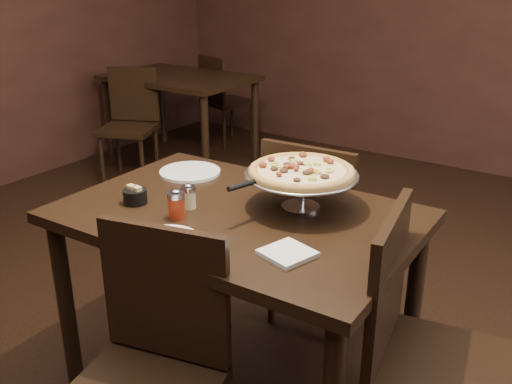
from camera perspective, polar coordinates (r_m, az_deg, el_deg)
The scene contains 16 objects.
room at distance 1.92m, azimuth -2.13°, elevation 13.33°, with size 6.04×7.04×2.84m.
dining_table at distance 2.19m, azimuth -1.82°, elevation -4.53°, with size 1.34×0.91×0.82m.
background_table at distance 5.17m, azimuth -7.64°, elevation 10.35°, with size 1.26×0.84×0.79m.
pizza_stand at distance 2.13m, azimuth 4.58°, elevation 2.02°, with size 0.43×0.43×0.18m.
parmesan_shaker at distance 2.17m, azimuth -6.76°, elevation -0.46°, with size 0.06×0.06×0.10m.
pepper_flake_shaker at distance 2.09m, azimuth -7.95°, elevation -1.24°, with size 0.06×0.06×0.11m.
packet_caddy at distance 2.25m, azimuth -12.01°, elevation -0.38°, with size 0.09×0.09×0.07m.
napkin_stack at distance 1.82m, azimuth 3.16°, elevation -6.14°, with size 0.15×0.15×0.02m, color silver.
plate_left at distance 2.55m, azimuth -6.62°, elevation 2.01°, with size 0.27×0.27×0.01m, color silver.
plate_near at distance 1.93m, azimuth -9.14°, elevation -4.84°, with size 0.23×0.23×0.01m, color silver.
serving_spatula at distance 2.00m, azimuth -1.40°, elevation 0.61°, with size 0.14×0.14×0.02m.
chair_far at distance 2.72m, azimuth 6.10°, elevation -3.60°, with size 0.47×0.47×0.96m.
chair_near at distance 1.89m, azimuth -10.67°, elevation -16.87°, with size 0.53×0.53×0.95m.
chair_side at distance 1.98m, azimuth 16.30°, elevation -14.64°, with size 0.53×0.53×0.98m.
bg_chair_far at distance 5.69m, azimuth -3.42°, elevation 9.46°, with size 0.51×0.51×0.88m.
bg_chair_near at distance 4.87m, azimuth -12.46°, elevation 7.08°, with size 0.56×0.56×0.91m.
Camera 1 is at (1.19, -1.51, 1.68)m, focal length 40.00 mm.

